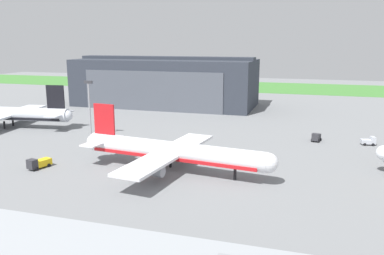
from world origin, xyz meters
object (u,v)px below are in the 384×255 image
Objects in this scene: apron_light_mast at (89,103)px; ops_van at (39,163)px; airliner_far_left at (3,114)px; stair_truck at (369,141)px; airliner_near_left at (172,152)px; fuel_bowser at (316,137)px; maintenance_hangar at (166,82)px.

ops_van is at bearing -80.81° from apron_light_mast.
airliner_far_left is 12.51× the size of stair_truck.
fuel_bowser is (28.36, 34.62, -2.95)m from airliner_near_left.
stair_truck is at bearing 9.91° from apron_light_mast.
maintenance_hangar reaches higher than fuel_bowser.
fuel_bowser is at bearing 5.91° from airliner_far_left.
ops_van is at bearing -166.64° from airliner_near_left.
airliner_near_left is 0.92× the size of airliner_far_left.
fuel_bowser is (60.38, -46.17, -8.48)m from maintenance_hangar.
airliner_far_left is 33.32m from apron_light_mast.
stair_truck is 0.95× the size of fuel_bowser.
airliner_near_left is 7.96× the size of ops_van.
airliner_near_left reaches higher than ops_van.
maintenance_hangar is 1.73× the size of airliner_near_left.
maintenance_hangar reaches higher than airliner_far_left.
maintenance_hangar is at bearing 92.91° from ops_van.
maintenance_hangar is 87.86m from ops_van.
apron_light_mast is at bearing -5.50° from airliner_far_left.
apron_light_mast is at bearing 145.86° from airliner_near_left.
airliner_near_left is at bearing -21.03° from airliner_far_left.
airliner_near_left is 54.03m from stair_truck.
maintenance_hangar is 76.48m from fuel_bowser.
airliner_far_left is 8.65× the size of ops_van.
apron_light_mast is (32.76, -3.15, 5.21)m from airliner_far_left.
maintenance_hangar is 87.08m from stair_truck.
fuel_bowser is at bearing -37.40° from maintenance_hangar.
maintenance_hangar is 18.91× the size of fuel_bowser.
maintenance_hangar is at bearing 111.62° from airliner_near_left.
ops_van is 69.45m from fuel_bowser.
stair_truck is at bearing 39.98° from airliner_near_left.
airliner_far_left is (-64.92, 24.97, 0.09)m from airliner_near_left.
ops_van is 0.34× the size of apron_light_mast.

